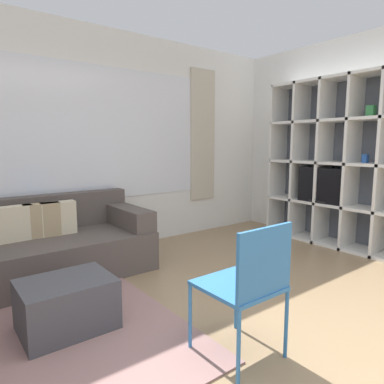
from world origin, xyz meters
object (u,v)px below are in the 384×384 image
Objects in this scene: shelving_unit at (339,163)px; folding_chair at (248,280)px; ottoman at (67,305)px; couch_main at (47,248)px.

folding_chair is at bearing -159.84° from shelving_unit.
ottoman is 1.32m from folding_chair.
ottoman is (-3.51, 0.02, -0.89)m from shelving_unit.
folding_chair reaches higher than ottoman.
folding_chair is (0.59, -2.17, 0.22)m from couch_main.
couch_main is at bearing -74.73° from folding_chair.
shelving_unit is at bearing -19.22° from couch_main.
folding_chair is (0.76, -1.03, 0.33)m from ottoman.
shelving_unit is 3.62m from ottoman.
shelving_unit is 3.62m from couch_main.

